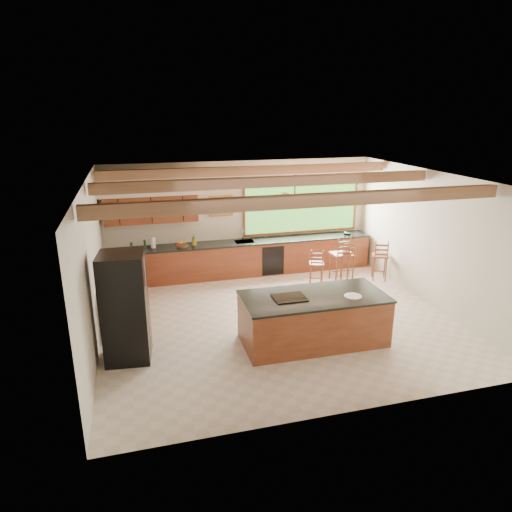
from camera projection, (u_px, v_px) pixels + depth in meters
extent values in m
plane|color=beige|center=(278.00, 319.00, 9.70)|extent=(7.20, 7.20, 0.00)
cube|color=beige|center=(241.00, 217.00, 12.23)|extent=(7.20, 0.04, 3.00)
cube|color=beige|center=(352.00, 320.00, 6.26)|extent=(7.20, 0.04, 3.00)
cube|color=beige|center=(92.00, 268.00, 8.34)|extent=(0.04, 6.50, 3.00)
cube|color=beige|center=(432.00, 240.00, 10.14)|extent=(0.04, 6.50, 3.00)
cube|color=#906648|center=(280.00, 178.00, 8.78)|extent=(7.20, 6.50, 0.04)
cube|color=#8F6347|center=(310.00, 200.00, 7.36)|extent=(7.10, 0.15, 0.22)
cube|color=#8F6347|center=(272.00, 182.00, 9.28)|extent=(7.10, 0.15, 0.22)
cube|color=#8F6347|center=(250.00, 171.00, 10.94)|extent=(7.10, 0.15, 0.22)
cube|color=brown|center=(151.00, 209.00, 11.34)|extent=(2.30, 0.35, 0.70)
cube|color=beige|center=(150.00, 185.00, 11.09)|extent=(2.60, 0.50, 0.48)
cylinder|color=#FFEABF|center=(121.00, 196.00, 10.99)|extent=(0.10, 0.10, 0.01)
cylinder|color=#FFEABF|center=(179.00, 193.00, 11.34)|extent=(0.10, 0.10, 0.01)
cube|color=#64B641|center=(301.00, 208.00, 12.57)|extent=(3.20, 0.04, 1.30)
cube|color=#A97133|center=(221.00, 206.00, 11.95)|extent=(0.64, 0.03, 0.54)
cube|color=#3C6C53|center=(221.00, 206.00, 11.94)|extent=(0.54, 0.01, 0.44)
cube|color=brown|center=(245.00, 259.00, 12.24)|extent=(7.00, 0.65, 0.88)
cube|color=black|center=(244.00, 242.00, 12.10)|extent=(7.04, 0.69, 0.04)
cube|color=brown|center=(117.00, 292.00, 9.99)|extent=(0.65, 2.35, 0.88)
cube|color=black|center=(115.00, 273.00, 9.85)|extent=(0.69, 2.39, 0.04)
cube|color=black|center=(273.00, 261.00, 12.12)|extent=(0.60, 0.02, 0.78)
cube|color=silver|center=(244.00, 242.00, 12.10)|extent=(0.50, 0.38, 0.03)
cylinder|color=silver|center=(243.00, 234.00, 12.23)|extent=(0.03, 0.03, 0.30)
cylinder|color=silver|center=(243.00, 230.00, 12.10)|extent=(0.03, 0.20, 0.03)
cylinder|color=white|center=(153.00, 243.00, 11.47)|extent=(0.12, 0.12, 0.29)
cylinder|color=#193F1A|center=(131.00, 246.00, 11.32)|extent=(0.05, 0.05, 0.19)
cylinder|color=#193F1A|center=(145.00, 244.00, 11.51)|extent=(0.06, 0.06, 0.21)
cube|color=black|center=(347.00, 233.00, 12.74)|extent=(0.23, 0.21, 0.08)
cube|color=brown|center=(313.00, 320.00, 8.66)|extent=(2.69, 1.26, 0.91)
cube|color=black|center=(314.00, 297.00, 8.52)|extent=(2.73, 1.30, 0.04)
cube|color=black|center=(289.00, 298.00, 8.39)|extent=(0.60, 0.48, 0.02)
cylinder|color=white|center=(353.00, 296.00, 8.47)|extent=(0.33, 0.33, 0.02)
cube|color=black|center=(125.00, 308.00, 7.91)|extent=(0.84, 0.82, 1.96)
cube|color=silver|center=(148.00, 305.00, 8.00)|extent=(0.03, 0.05, 1.80)
cube|color=brown|center=(316.00, 263.00, 11.37)|extent=(0.46, 0.46, 0.04)
cylinder|color=brown|center=(313.00, 277.00, 11.30)|extent=(0.03, 0.03, 0.58)
cylinder|color=brown|center=(323.00, 276.00, 11.37)|extent=(0.03, 0.03, 0.58)
cylinder|color=brown|center=(309.00, 274.00, 11.56)|extent=(0.03, 0.03, 0.58)
cylinder|color=brown|center=(319.00, 273.00, 11.63)|extent=(0.03, 0.03, 0.58)
cube|color=brown|center=(346.00, 255.00, 11.82)|extent=(0.43, 0.43, 0.04)
cylinder|color=brown|center=(342.00, 270.00, 11.74)|extent=(0.04, 0.04, 0.65)
cylinder|color=brown|center=(353.00, 269.00, 11.82)|extent=(0.04, 0.04, 0.65)
cylinder|color=brown|center=(337.00, 266.00, 12.03)|extent=(0.04, 0.04, 0.65)
cylinder|color=brown|center=(348.00, 265.00, 12.11)|extent=(0.04, 0.04, 0.65)
cube|color=brown|center=(340.00, 254.00, 11.73)|extent=(0.46, 0.46, 0.04)
cylinder|color=brown|center=(336.00, 270.00, 11.65)|extent=(0.04, 0.04, 0.69)
cylinder|color=brown|center=(348.00, 269.00, 11.73)|extent=(0.04, 0.04, 0.69)
cylinder|color=brown|center=(330.00, 266.00, 11.96)|extent=(0.04, 0.04, 0.69)
cylinder|color=brown|center=(342.00, 265.00, 12.04)|extent=(0.04, 0.04, 0.69)
cube|color=brown|center=(380.00, 256.00, 11.80)|extent=(0.51, 0.51, 0.04)
cylinder|color=brown|center=(377.00, 270.00, 11.72)|extent=(0.04, 0.04, 0.64)
cylinder|color=brown|center=(388.00, 269.00, 11.80)|extent=(0.04, 0.04, 0.64)
cylinder|color=brown|center=(371.00, 266.00, 12.00)|extent=(0.04, 0.04, 0.64)
cylinder|color=brown|center=(381.00, 265.00, 12.08)|extent=(0.04, 0.04, 0.64)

